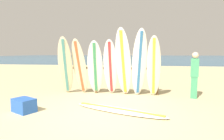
{
  "coord_description": "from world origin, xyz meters",
  "views": [
    {
      "loc": [
        0.94,
        -4.16,
        1.57
      ],
      "look_at": [
        -0.12,
        3.04,
        0.88
      ],
      "focal_mm": 29.52,
      "sensor_mm": 36.0,
      "label": 1
    }
  ],
  "objects_px": {
    "surfboard_leaning_center_left": "(95,68)",
    "small_boat_offshore": "(122,58)",
    "surfboard_leaning_right": "(139,63)",
    "surfboard_leaning_left": "(80,67)",
    "surfboard_leaning_far_right": "(154,67)",
    "beachgoer_standing": "(195,73)",
    "surfboard_leaning_far_left": "(65,66)",
    "surfboard_lying_on_sand": "(119,110)",
    "surfboard_rack": "(111,75)",
    "surfboard_leaning_center": "(111,68)",
    "cooler_box": "(24,105)",
    "surfboard_leaning_center_right": "(123,63)"
  },
  "relations": [
    {
      "from": "surfboard_leaning_center_left",
      "to": "small_boat_offshore",
      "type": "height_order",
      "value": "surfboard_leaning_center_left"
    },
    {
      "from": "surfboard_leaning_right",
      "to": "surfboard_leaning_left",
      "type": "bearing_deg",
      "value": 178.96
    },
    {
      "from": "surfboard_leaning_far_right",
      "to": "beachgoer_standing",
      "type": "height_order",
      "value": "surfboard_leaning_far_right"
    },
    {
      "from": "surfboard_leaning_far_left",
      "to": "surfboard_leaning_left",
      "type": "distance_m",
      "value": 0.52
    },
    {
      "from": "surfboard_lying_on_sand",
      "to": "small_boat_offshore",
      "type": "distance_m",
      "value": 37.17
    },
    {
      "from": "surfboard_leaning_right",
      "to": "surfboard_leaning_far_right",
      "type": "height_order",
      "value": "surfboard_leaning_right"
    },
    {
      "from": "surfboard_leaning_left",
      "to": "surfboard_leaning_right",
      "type": "relative_size",
      "value": 0.86
    },
    {
      "from": "surfboard_rack",
      "to": "beachgoer_standing",
      "type": "relative_size",
      "value": 2.26
    },
    {
      "from": "surfboard_leaning_center",
      "to": "cooler_box",
      "type": "distance_m",
      "value": 3.11
    },
    {
      "from": "surfboard_leaning_far_right",
      "to": "surfboard_leaning_left",
      "type": "bearing_deg",
      "value": 179.79
    },
    {
      "from": "surfboard_leaning_center_left",
      "to": "surfboard_lying_on_sand",
      "type": "bearing_deg",
      "value": -59.5
    },
    {
      "from": "surfboard_leaning_right",
      "to": "surfboard_lying_on_sand",
      "type": "distance_m",
      "value": 2.16
    },
    {
      "from": "surfboard_leaning_center",
      "to": "surfboard_lying_on_sand",
      "type": "relative_size",
      "value": 0.76
    },
    {
      "from": "surfboard_leaning_far_left",
      "to": "cooler_box",
      "type": "bearing_deg",
      "value": -98.73
    },
    {
      "from": "surfboard_leaning_center_left",
      "to": "surfboard_lying_on_sand",
      "type": "relative_size",
      "value": 0.75
    },
    {
      "from": "surfboard_leaning_center_left",
      "to": "surfboard_leaning_center_right",
      "type": "xyz_separation_m",
      "value": [
        1.06,
        -0.16,
        0.2
      ]
    },
    {
      "from": "small_boat_offshore",
      "to": "surfboard_leaning_far_right",
      "type": "bearing_deg",
      "value": -82.98
    },
    {
      "from": "surfboard_leaning_far_left",
      "to": "surfboard_leaning_far_right",
      "type": "distance_m",
      "value": 3.2
    },
    {
      "from": "beachgoer_standing",
      "to": "surfboard_lying_on_sand",
      "type": "bearing_deg",
      "value": -143.55
    },
    {
      "from": "surfboard_lying_on_sand",
      "to": "small_boat_offshore",
      "type": "xyz_separation_m",
      "value": [
        -3.31,
        37.02,
        0.22
      ]
    },
    {
      "from": "small_boat_offshore",
      "to": "surfboard_rack",
      "type": "bearing_deg",
      "value": -85.46
    },
    {
      "from": "surfboard_leaning_center",
      "to": "surfboard_leaning_far_left",
      "type": "bearing_deg",
      "value": -174.4
    },
    {
      "from": "surfboard_leaning_center_left",
      "to": "cooler_box",
      "type": "relative_size",
      "value": 3.35
    },
    {
      "from": "surfboard_lying_on_sand",
      "to": "surfboard_leaning_center_right",
      "type": "bearing_deg",
      "value": 90.94
    },
    {
      "from": "surfboard_lying_on_sand",
      "to": "cooler_box",
      "type": "bearing_deg",
      "value": -170.65
    },
    {
      "from": "surfboard_leaning_far_left",
      "to": "surfboard_lying_on_sand",
      "type": "height_order",
      "value": "surfboard_leaning_far_left"
    },
    {
      "from": "surfboard_leaning_center_right",
      "to": "surfboard_leaning_far_right",
      "type": "height_order",
      "value": "surfboard_leaning_center_right"
    },
    {
      "from": "surfboard_leaning_center_right",
      "to": "surfboard_lying_on_sand",
      "type": "xyz_separation_m",
      "value": [
        0.03,
        -1.69,
        -1.17
      ]
    },
    {
      "from": "surfboard_leaning_center",
      "to": "cooler_box",
      "type": "xyz_separation_m",
      "value": [
        -1.98,
        -2.24,
        -0.84
      ]
    },
    {
      "from": "surfboard_lying_on_sand",
      "to": "small_boat_offshore",
      "type": "relative_size",
      "value": 0.99
    },
    {
      "from": "surfboard_leaning_far_right",
      "to": "surfboard_lying_on_sand",
      "type": "xyz_separation_m",
      "value": [
        -1.03,
        -1.78,
        -1.04
      ]
    },
    {
      "from": "surfboard_leaning_center_left",
      "to": "surfboard_leaning_center_right",
      "type": "relative_size",
      "value": 0.83
    },
    {
      "from": "surfboard_leaning_center_left",
      "to": "surfboard_leaning_center_right",
      "type": "distance_m",
      "value": 1.09
    },
    {
      "from": "surfboard_rack",
      "to": "surfboard_leaning_center",
      "type": "bearing_deg",
      "value": -83.7
    },
    {
      "from": "surfboard_leaning_right",
      "to": "surfboard_leaning_far_right",
      "type": "distance_m",
      "value": 0.51
    },
    {
      "from": "surfboard_leaning_far_left",
      "to": "surfboard_leaning_left",
      "type": "height_order",
      "value": "surfboard_leaning_far_left"
    },
    {
      "from": "surfboard_lying_on_sand",
      "to": "beachgoer_standing",
      "type": "relative_size",
      "value": 1.69
    },
    {
      "from": "surfboard_leaning_center_left",
      "to": "surfboard_leaning_right",
      "type": "bearing_deg",
      "value": -3.43
    },
    {
      "from": "surfboard_leaning_center_right",
      "to": "beachgoer_standing",
      "type": "xyz_separation_m",
      "value": [
        2.43,
        0.09,
        -0.33
      ]
    },
    {
      "from": "surfboard_leaning_center_left",
      "to": "surfboard_lying_on_sand",
      "type": "xyz_separation_m",
      "value": [
        1.09,
        -1.84,
        -0.97
      ]
    },
    {
      "from": "surfboard_lying_on_sand",
      "to": "surfboard_leaning_far_left",
      "type": "bearing_deg",
      "value": 142.46
    },
    {
      "from": "surfboard_lying_on_sand",
      "to": "cooler_box",
      "type": "distance_m",
      "value": 2.53
    },
    {
      "from": "small_boat_offshore",
      "to": "surfboard_leaning_center_left",
      "type": "bearing_deg",
      "value": -86.38
    },
    {
      "from": "surfboard_leaning_far_right",
      "to": "small_boat_offshore",
      "type": "distance_m",
      "value": 35.52
    },
    {
      "from": "surfboard_leaning_center_left",
      "to": "surfboard_leaning_far_right",
      "type": "xyz_separation_m",
      "value": [
        2.12,
        -0.07,
        0.07
      ]
    },
    {
      "from": "surfboard_leaning_far_right",
      "to": "small_boat_offshore",
      "type": "bearing_deg",
      "value": 97.02
    },
    {
      "from": "beachgoer_standing",
      "to": "cooler_box",
      "type": "distance_m",
      "value": 5.4
    },
    {
      "from": "surfboard_lying_on_sand",
      "to": "cooler_box",
      "type": "xyz_separation_m",
      "value": [
        -2.49,
        -0.41,
        0.14
      ]
    },
    {
      "from": "beachgoer_standing",
      "to": "cooler_box",
      "type": "bearing_deg",
      "value": -155.94
    },
    {
      "from": "surfboard_leaning_center_left",
      "to": "surfboard_leaning_center_right",
      "type": "bearing_deg",
      "value": -8.37
    }
  ]
}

